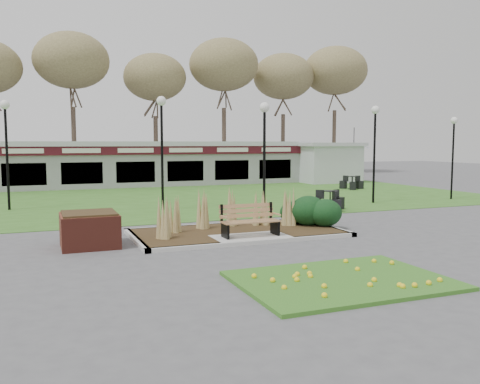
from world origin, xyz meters
name	(u,v)px	position (x,y,z in m)	size (l,w,h in m)	color
ground	(253,242)	(0.00, 0.00, 0.00)	(100.00, 100.00, 0.00)	#515154
lawn	(159,199)	(0.00, 12.00, 0.01)	(34.00, 16.00, 0.02)	#376720
flower_bed	(342,279)	(0.00, -4.60, 0.07)	(4.20, 3.00, 0.16)	#266B1E
planting_bed	(273,220)	(1.27, 1.35, 0.37)	(6.75, 3.40, 1.27)	#342514
park_bench	(249,220)	(0.00, 0.25, 0.59)	(1.70, 0.66, 0.93)	#A06E48
brick_planter	(89,229)	(-4.40, 1.00, 0.48)	(1.50, 1.50, 0.95)	maroon
food_pavilion	(132,164)	(0.00, 19.96, 1.48)	(24.60, 3.40, 2.90)	#939396
service_hut	(328,162)	(13.50, 18.00, 1.45)	(4.40, 3.40, 2.83)	silver
tree_backdrop	(112,71)	(0.00, 28.00, 8.36)	(47.24, 5.24, 10.36)	#47382B
lamp_post_near_right	(264,135)	(1.81, 3.20, 3.08)	(0.35, 0.35, 4.23)	black
lamp_post_mid_left	(162,128)	(-0.85, 7.59, 3.44)	(0.39, 0.39, 4.72)	black
lamp_post_mid_right	(375,132)	(8.90, 6.46, 3.29)	(0.37, 0.37, 4.51)	black
lamp_post_far_right	(453,140)	(13.47, 6.30, 2.97)	(0.34, 0.34, 4.08)	black
lamp_post_far_left	(6,130)	(-6.82, 10.00, 3.33)	(0.38, 0.38, 4.57)	black
bistro_set_c	(330,203)	(5.66, 5.00, 0.29)	(1.50, 1.42, 0.81)	black
bistro_set_d	(352,185)	(12.00, 12.77, 0.28)	(1.28, 1.47, 0.78)	black
patio_umbrella	(354,157)	(15.65, 18.00, 1.78)	(2.91, 2.93, 2.80)	black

